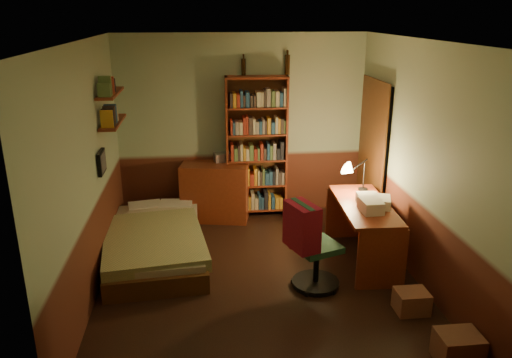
{
  "coord_description": "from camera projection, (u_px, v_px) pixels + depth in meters",
  "views": [
    {
      "loc": [
        -0.6,
        -4.96,
        2.87
      ],
      "look_at": [
        0.0,
        0.25,
        1.1
      ],
      "focal_mm": 35.0,
      "sensor_mm": 36.0,
      "label": 1
    }
  ],
  "objects": [
    {
      "name": "desk",
      "position": [
        362.0,
        232.0,
        5.95
      ],
      "size": [
        0.63,
        1.39,
        0.73
      ],
      "primitive_type": "cube",
      "rotation": [
        0.0,
        0.0,
        -0.05
      ],
      "color": "maroon",
      "rests_on": "ground"
    },
    {
      "name": "mini_stereo",
      "position": [
        223.0,
        157.0,
        7.12
      ],
      "size": [
        0.26,
        0.21,
        0.12
      ],
      "primitive_type": "cube",
      "rotation": [
        0.0,
        0.0,
        0.17
      ],
      "color": "#B2B2B7",
      "rests_on": "dresser"
    },
    {
      "name": "ceiling",
      "position": [
        259.0,
        40.0,
        4.82
      ],
      "size": [
        3.5,
        4.0,
        0.02
      ],
      "primitive_type": "cube",
      "color": "silver",
      "rests_on": "wall_back"
    },
    {
      "name": "door_trim",
      "position": [
        371.0,
        157.0,
        6.74
      ],
      "size": [
        0.02,
        0.98,
        2.08
      ],
      "primitive_type": "cube",
      "color": "#462611",
      "rests_on": "ground"
    },
    {
      "name": "red_jacket",
      "position": [
        314.0,
        182.0,
        5.32
      ],
      "size": [
        0.33,
        0.46,
        0.49
      ],
      "primitive_type": "cube",
      "rotation": [
        0.0,
        0.0,
        0.26
      ],
      "color": "maroon",
      "rests_on": "office_chair"
    },
    {
      "name": "framed_picture",
      "position": [
        102.0,
        162.0,
        5.64
      ],
      "size": [
        0.04,
        0.32,
        0.26
      ],
      "primitive_type": "cube",
      "color": "black",
      "rests_on": "wall_left"
    },
    {
      "name": "cardboard_box_b",
      "position": [
        411.0,
        301.0,
        4.99
      ],
      "size": [
        0.32,
        0.26,
        0.22
      ],
      "primitive_type": "cube",
      "rotation": [
        0.0,
        0.0,
        0.0
      ],
      "color": "brown",
      "rests_on": "ground"
    },
    {
      "name": "bottle_right",
      "position": [
        287.0,
        65.0,
        6.87
      ],
      "size": [
        0.07,
        0.07,
        0.27
      ],
      "primitive_type": "cylinder",
      "rotation": [
        0.0,
        0.0,
        0.01
      ],
      "color": "black",
      "rests_on": "bookshelf"
    },
    {
      "name": "doorway",
      "position": [
        373.0,
        157.0,
        6.75
      ],
      "size": [
        0.06,
        0.9,
        2.0
      ],
      "primitive_type": "cube",
      "color": "black",
      "rests_on": "ground"
    },
    {
      "name": "bottle_left",
      "position": [
        244.0,
        67.0,
        6.81
      ],
      "size": [
        0.08,
        0.08,
        0.23
      ],
      "primitive_type": "cylinder",
      "rotation": [
        0.0,
        0.0,
        -0.36
      ],
      "color": "black",
      "rests_on": "bookshelf"
    },
    {
      "name": "wall_shelf_upper",
      "position": [
        110.0,
        93.0,
        5.89
      ],
      "size": [
        0.2,
        0.9,
        0.03
      ],
      "primitive_type": "cube",
      "color": "maroon",
      "rests_on": "wall_left"
    },
    {
      "name": "wall_shelf_lower",
      "position": [
        113.0,
        122.0,
        6.0
      ],
      "size": [
        0.2,
        0.9,
        0.03
      ],
      "primitive_type": "cube",
      "color": "maroon",
      "rests_on": "wall_left"
    },
    {
      "name": "cardboard_box_a",
      "position": [
        458.0,
        348.0,
        4.27
      ],
      "size": [
        0.37,
        0.29,
        0.27
      ],
      "primitive_type": "cube",
      "rotation": [
        0.0,
        0.0,
        -0.01
      ],
      "color": "brown",
      "rests_on": "ground"
    },
    {
      "name": "wall_back",
      "position": [
        242.0,
        127.0,
        7.13
      ],
      "size": [
        3.5,
        0.02,
        2.6
      ],
      "primitive_type": "cube",
      "color": "#94A986",
      "rests_on": "ground"
    },
    {
      "name": "wall_front",
      "position": [
        294.0,
        258.0,
        3.35
      ],
      "size": [
        3.5,
        0.02,
        2.6
      ],
      "primitive_type": "cube",
      "color": "#94A986",
      "rests_on": "ground"
    },
    {
      "name": "paper_stack",
      "position": [
        381.0,
        202.0,
        5.73
      ],
      "size": [
        0.28,
        0.33,
        0.11
      ],
      "primitive_type": "cube",
      "rotation": [
        0.0,
        0.0,
        -0.32
      ],
      "color": "silver",
      "rests_on": "desk"
    },
    {
      "name": "desk_lamp",
      "position": [
        365.0,
        166.0,
        6.18
      ],
      "size": [
        0.22,
        0.22,
        0.62
      ],
      "primitive_type": "cone",
      "rotation": [
        0.0,
        0.0,
        0.17
      ],
      "color": "black",
      "rests_on": "desk"
    },
    {
      "name": "wall_left",
      "position": [
        86.0,
        175.0,
        5.05
      ],
      "size": [
        0.02,
        4.0,
        2.6
      ],
      "primitive_type": "cube",
      "color": "#94A986",
      "rests_on": "ground"
    },
    {
      "name": "dresser",
      "position": [
        215.0,
        192.0,
        7.14
      ],
      "size": [
        1.01,
        0.64,
        0.83
      ],
      "primitive_type": "cube",
      "rotation": [
        0.0,
        0.0,
        -0.2
      ],
      "color": "maroon",
      "rests_on": "ground"
    },
    {
      "name": "wall_right",
      "position": [
        419.0,
        163.0,
        5.43
      ],
      "size": [
        0.02,
        4.0,
        2.6
      ],
      "primitive_type": "cube",
      "color": "#94A986",
      "rests_on": "ground"
    },
    {
      "name": "bed",
      "position": [
        155.0,
        232.0,
        6.1
      ],
      "size": [
        1.25,
        2.12,
        0.61
      ],
      "primitive_type": "cube",
      "rotation": [
        0.0,
        0.0,
        0.08
      ],
      "color": "#819059",
      "rests_on": "ground"
    },
    {
      "name": "floor",
      "position": [
        259.0,
        278.0,
        5.66
      ],
      "size": [
        3.5,
        4.0,
        0.02
      ],
      "primitive_type": "cube",
      "color": "black",
      "rests_on": "ground"
    },
    {
      "name": "bookshelf",
      "position": [
        257.0,
        148.0,
        7.09
      ],
      "size": [
        0.89,
        0.32,
        2.03
      ],
      "primitive_type": "cube",
      "rotation": [
        0.0,
        0.0,
        -0.06
      ],
      "color": "maroon",
      "rests_on": "ground"
    },
    {
      "name": "office_chair",
      "position": [
        317.0,
        249.0,
        5.36
      ],
      "size": [
        0.55,
        0.52,
        0.89
      ],
      "primitive_type": "cube",
      "rotation": [
        0.0,
        0.0,
        0.35
      ],
      "color": "#224C30",
      "rests_on": "ground"
    }
  ]
}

